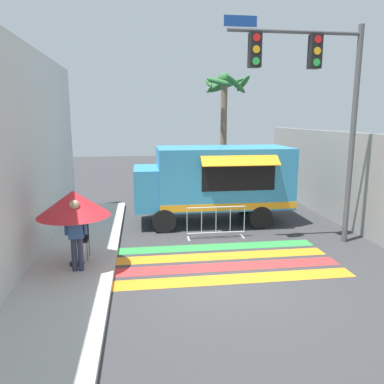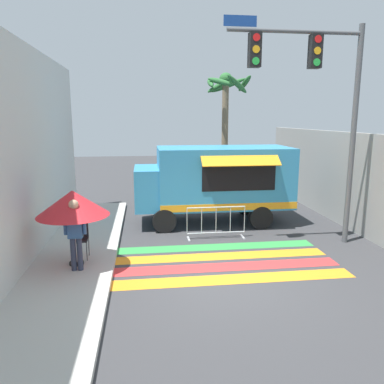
{
  "view_description": "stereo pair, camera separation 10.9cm",
  "coord_description": "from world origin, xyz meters",
  "px_view_note": "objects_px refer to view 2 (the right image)",
  "views": [
    {
      "loc": [
        -1.91,
        -8.19,
        3.77
      ],
      "look_at": [
        -0.35,
        3.09,
        1.51
      ],
      "focal_mm": 35.0,
      "sensor_mm": 36.0,
      "label": 1
    },
    {
      "loc": [
        -1.8,
        -8.2,
        3.77
      ],
      "look_at": [
        -0.35,
        3.09,
        1.51
      ],
      "focal_mm": 35.0,
      "sensor_mm": 36.0,
      "label": 2
    }
  ],
  "objects_px": {
    "palm_tree": "(226,106)",
    "food_truck": "(212,179)",
    "vendor_person": "(75,230)",
    "traffic_signal_pole": "(316,87)",
    "patio_umbrella": "(73,203)",
    "folding_chair": "(80,235)",
    "barricade_front": "(216,223)"
  },
  "relations": [
    {
      "from": "traffic_signal_pole",
      "to": "folding_chair",
      "type": "distance_m",
      "value": 7.66
    },
    {
      "from": "food_truck",
      "to": "vendor_person",
      "type": "relative_size",
      "value": 3.16
    },
    {
      "from": "patio_umbrella",
      "to": "folding_chair",
      "type": "height_order",
      "value": "patio_umbrella"
    },
    {
      "from": "food_truck",
      "to": "palm_tree",
      "type": "bearing_deg",
      "value": 71.56
    },
    {
      "from": "traffic_signal_pole",
      "to": "barricade_front",
      "type": "distance_m",
      "value": 4.97
    },
    {
      "from": "patio_umbrella",
      "to": "palm_tree",
      "type": "height_order",
      "value": "palm_tree"
    },
    {
      "from": "vendor_person",
      "to": "food_truck",
      "type": "bearing_deg",
      "value": 56.97
    },
    {
      "from": "vendor_person",
      "to": "traffic_signal_pole",
      "type": "bearing_deg",
      "value": 23.88
    },
    {
      "from": "vendor_person",
      "to": "palm_tree",
      "type": "bearing_deg",
      "value": 67.83
    },
    {
      "from": "barricade_front",
      "to": "vendor_person",
      "type": "bearing_deg",
      "value": -148.44
    },
    {
      "from": "patio_umbrella",
      "to": "barricade_front",
      "type": "distance_m",
      "value": 4.61
    },
    {
      "from": "folding_chair",
      "to": "barricade_front",
      "type": "distance_m",
      "value": 4.22
    },
    {
      "from": "palm_tree",
      "to": "food_truck",
      "type": "bearing_deg",
      "value": -108.44
    },
    {
      "from": "folding_chair",
      "to": "food_truck",
      "type": "bearing_deg",
      "value": 34.49
    },
    {
      "from": "food_truck",
      "to": "palm_tree",
      "type": "distance_m",
      "value": 5.17
    },
    {
      "from": "traffic_signal_pole",
      "to": "patio_umbrella",
      "type": "xyz_separation_m",
      "value": [
        -6.62,
        -1.12,
        -2.9
      ]
    },
    {
      "from": "patio_umbrella",
      "to": "barricade_front",
      "type": "xyz_separation_m",
      "value": [
        3.98,
        1.99,
        -1.21
      ]
    },
    {
      "from": "traffic_signal_pole",
      "to": "patio_umbrella",
      "type": "height_order",
      "value": "traffic_signal_pole"
    },
    {
      "from": "patio_umbrella",
      "to": "vendor_person",
      "type": "bearing_deg",
      "value": -77.16
    },
    {
      "from": "folding_chair",
      "to": "barricade_front",
      "type": "relative_size",
      "value": 0.53
    },
    {
      "from": "barricade_front",
      "to": "palm_tree",
      "type": "bearing_deg",
      "value": 75.24
    },
    {
      "from": "traffic_signal_pole",
      "to": "palm_tree",
      "type": "xyz_separation_m",
      "value": [
        -1.05,
        6.93,
        -0.32
      ]
    },
    {
      "from": "traffic_signal_pole",
      "to": "patio_umbrella",
      "type": "distance_m",
      "value": 7.31
    },
    {
      "from": "vendor_person",
      "to": "palm_tree",
      "type": "height_order",
      "value": "palm_tree"
    },
    {
      "from": "folding_chair",
      "to": "barricade_front",
      "type": "bearing_deg",
      "value": 16.28
    },
    {
      "from": "food_truck",
      "to": "traffic_signal_pole",
      "type": "distance_m",
      "value": 4.74
    },
    {
      "from": "traffic_signal_pole",
      "to": "patio_umbrella",
      "type": "bearing_deg",
      "value": -170.42
    },
    {
      "from": "vendor_person",
      "to": "folding_chair",
      "type": "bearing_deg",
      "value": 103.58
    },
    {
      "from": "traffic_signal_pole",
      "to": "vendor_person",
      "type": "xyz_separation_m",
      "value": [
        -6.53,
        -1.51,
        -3.48
      ]
    },
    {
      "from": "vendor_person",
      "to": "patio_umbrella",
      "type": "bearing_deg",
      "value": 113.68
    },
    {
      "from": "folding_chair",
      "to": "vendor_person",
      "type": "xyz_separation_m",
      "value": [
        0.04,
        -0.87,
        0.4
      ]
    },
    {
      "from": "vendor_person",
      "to": "palm_tree",
      "type": "xyz_separation_m",
      "value": [
        5.48,
        8.44,
        3.16
      ]
    }
  ]
}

